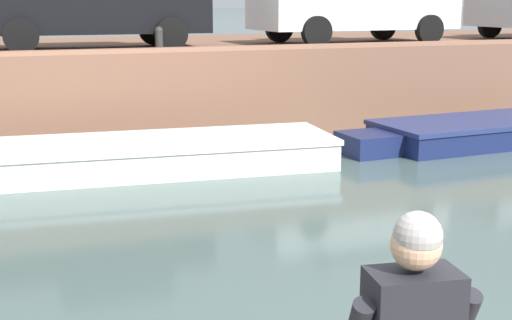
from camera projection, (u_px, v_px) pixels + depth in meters
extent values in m
plane|color=#4C605B|center=(216.00, 229.00, 8.16)|extent=(400.00, 400.00, 0.00)
cube|color=brown|center=(108.00, 83.00, 15.19)|extent=(60.00, 6.00, 1.66)
cube|color=#9F6C52|center=(131.00, 51.00, 12.36)|extent=(60.00, 0.24, 0.08)
cube|color=white|center=(165.00, 157.00, 10.98)|extent=(5.25, 2.06, 0.40)
cube|color=white|center=(165.00, 141.00, 10.92)|extent=(5.32, 2.13, 0.08)
cube|color=brown|center=(190.00, 146.00, 11.05)|extent=(0.36, 1.51, 0.06)
cube|color=navy|center=(491.00, 132.00, 13.08)|extent=(4.49, 1.87, 0.37)
cube|color=navy|center=(369.00, 144.00, 12.05)|extent=(0.93, 0.93, 0.37)
cube|color=navy|center=(492.00, 120.00, 13.03)|extent=(4.55, 1.93, 0.08)
cube|color=brown|center=(506.00, 125.00, 13.18)|extent=(0.33, 1.46, 0.06)
cube|color=black|center=(92.00, 15.00, 13.21)|extent=(4.22, 1.80, 0.64)
cylinder|color=black|center=(21.00, 36.00, 12.09)|extent=(0.61, 0.20, 0.60)
cylinder|color=black|center=(20.00, 32.00, 13.68)|extent=(0.61, 0.20, 0.60)
cylinder|color=black|center=(171.00, 34.00, 12.89)|extent=(0.61, 0.20, 0.60)
cylinder|color=black|center=(154.00, 30.00, 14.47)|extent=(0.61, 0.20, 0.60)
cube|color=white|center=(353.00, 13.00, 15.02)|extent=(4.29, 1.90, 0.64)
cylinder|color=black|center=(317.00, 32.00, 13.81)|extent=(0.61, 0.20, 0.60)
cylinder|color=black|center=(279.00, 28.00, 15.42)|extent=(0.61, 0.20, 0.60)
cylinder|color=black|center=(429.00, 29.00, 14.77)|extent=(0.61, 0.20, 0.60)
cylinder|color=black|center=(383.00, 26.00, 16.38)|extent=(0.61, 0.20, 0.60)
cylinder|color=black|center=(490.00, 25.00, 17.27)|extent=(0.60, 0.20, 0.60)
cylinder|color=#2D2B28|center=(159.00, 42.00, 12.63)|extent=(0.14, 0.14, 0.35)
sphere|color=#2D2B28|center=(159.00, 31.00, 12.58)|extent=(0.15, 0.15, 0.15)
sphere|color=tan|center=(416.00, 245.00, 2.72)|extent=(0.20, 0.20, 0.20)
sphere|color=gray|center=(418.00, 236.00, 2.70)|extent=(0.19, 0.19, 0.19)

